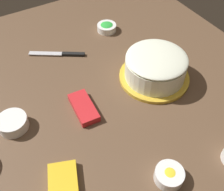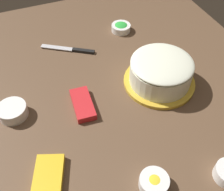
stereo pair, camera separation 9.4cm
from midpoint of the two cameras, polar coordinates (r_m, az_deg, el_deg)
ground_plane at (r=0.93m, az=-3.05°, el=-3.97°), size 1.54×1.54×0.00m
frosted_cake at (r=1.01m, az=12.89°, el=4.65°), size 0.27×0.27×0.12m
spreading_knife at (r=1.17m, az=-6.08°, el=9.53°), size 0.14×0.21×0.01m
sprinkle_bowl_yellow at (r=0.80m, az=12.39°, el=-17.72°), size 0.08×0.08×0.04m
sprinkle_bowl_blue at (r=0.96m, az=-17.71°, el=-3.31°), size 0.10×0.10×0.04m
sprinkle_bowl_green at (r=1.28m, az=4.08°, el=14.12°), size 0.09×0.09×0.04m
candy_box_lower at (r=0.81m, az=-10.02°, el=-17.23°), size 0.16×0.13×0.02m
candy_box_upper at (r=0.94m, az=-3.41°, el=-2.02°), size 0.15×0.08×0.03m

